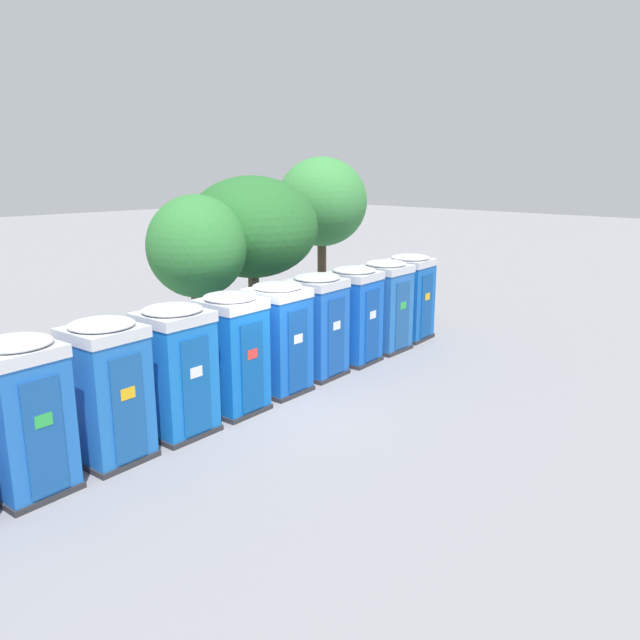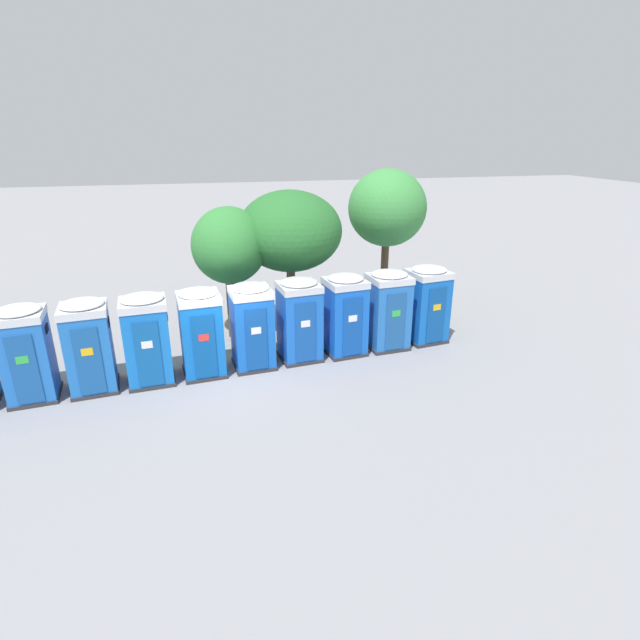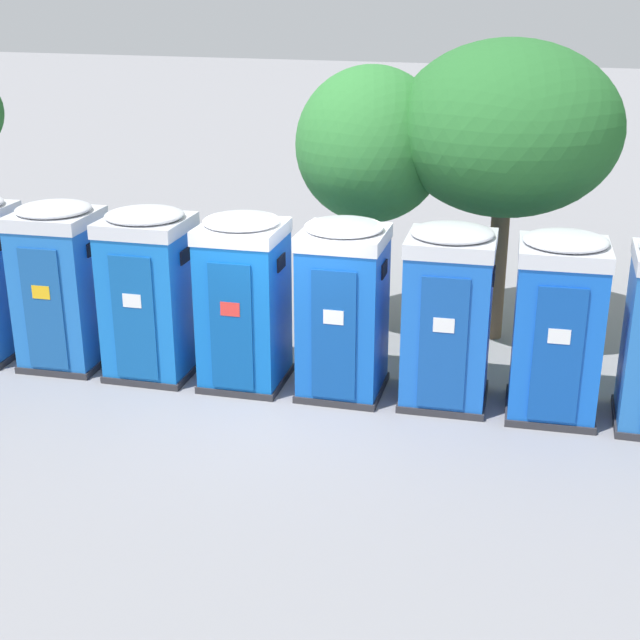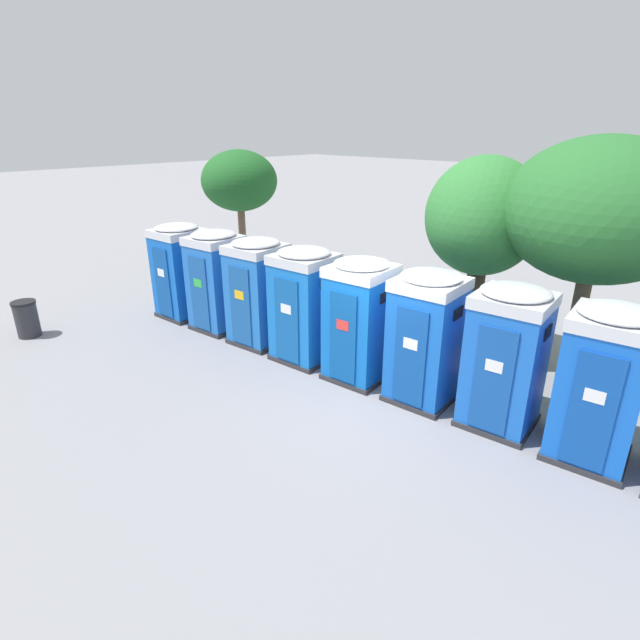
% 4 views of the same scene
% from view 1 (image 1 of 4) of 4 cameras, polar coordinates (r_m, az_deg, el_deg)
% --- Properties ---
extents(ground_plane, '(120.00, 120.00, 0.00)m').
position_cam_1_polar(ground_plane, '(13.73, -4.50, -7.67)').
color(ground_plane, gray).
extents(portapotty_1, '(1.29, 1.32, 2.54)m').
position_cam_1_polar(portapotty_1, '(10.76, -25.46, -7.88)').
color(portapotty_1, '#2D2D33').
rests_on(portapotty_1, ground).
extents(portapotty_2, '(1.31, 1.32, 2.54)m').
position_cam_1_polar(portapotty_2, '(11.41, -18.88, -6.06)').
color(portapotty_2, '#2D2D33').
rests_on(portapotty_2, ground).
extents(portapotty_3, '(1.33, 1.30, 2.54)m').
position_cam_1_polar(portapotty_3, '(12.17, -13.04, -4.41)').
color(portapotty_3, '#2D2D33').
rests_on(portapotty_3, ground).
extents(portapotty_4, '(1.28, 1.30, 2.54)m').
position_cam_1_polar(portapotty_4, '(13.08, -8.04, -2.92)').
color(portapotty_4, '#2D2D33').
rests_on(portapotty_4, ground).
extents(portapotty_5, '(1.27, 1.29, 2.54)m').
position_cam_1_polar(portapotty_5, '(14.10, -3.82, -1.59)').
color(portapotty_5, '#2D2D33').
rests_on(portapotty_5, ground).
extents(portapotty_6, '(1.32, 1.32, 2.54)m').
position_cam_1_polar(portapotty_6, '(15.20, -0.26, -0.42)').
color(portapotty_6, '#2D2D33').
rests_on(portapotty_6, ground).
extents(portapotty_7, '(1.32, 1.33, 2.54)m').
position_cam_1_polar(portapotty_7, '(16.31, 3.09, 0.54)').
color(portapotty_7, '#2D2D33').
rests_on(portapotty_7, ground).
extents(portapotty_8, '(1.32, 1.29, 2.54)m').
position_cam_1_polar(portapotty_8, '(17.47, 5.97, 1.37)').
color(portapotty_8, '#2D2D33').
rests_on(portapotty_8, ground).
extents(portapotty_9, '(1.38, 1.35, 2.54)m').
position_cam_1_polar(portapotty_9, '(18.74, 8.17, 2.15)').
color(portapotty_9, '#2D2D33').
rests_on(portapotty_9, ground).
extents(street_tree_0, '(3.52, 3.52, 4.81)m').
position_cam_1_polar(street_tree_0, '(16.97, -6.22, 8.40)').
color(street_tree_0, brown).
rests_on(street_tree_0, ground).
extents(street_tree_1, '(2.91, 2.91, 5.36)m').
position_cam_1_polar(street_tree_1, '(20.45, 0.17, 10.68)').
color(street_tree_1, brown).
rests_on(street_tree_1, ground).
extents(street_tree_3, '(2.42, 2.42, 4.40)m').
position_cam_1_polar(street_tree_3, '(15.45, -11.18, 6.43)').
color(street_tree_3, '#4C3826').
rests_on(street_tree_3, ground).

